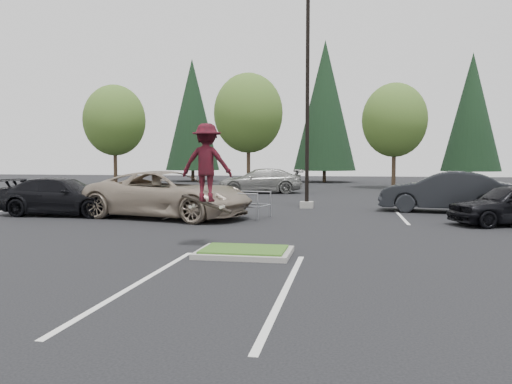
% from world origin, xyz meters
% --- Properties ---
extents(ground, '(120.00, 120.00, 0.00)m').
position_xyz_m(ground, '(0.00, 0.00, 0.00)').
color(ground, black).
rests_on(ground, ground).
extents(grass_median, '(2.20, 1.60, 0.16)m').
position_xyz_m(grass_median, '(0.00, 0.00, 0.08)').
color(grass_median, gray).
rests_on(grass_median, ground).
extents(stall_lines, '(22.62, 17.60, 0.01)m').
position_xyz_m(stall_lines, '(-1.35, 6.02, 0.00)').
color(stall_lines, silver).
rests_on(stall_lines, ground).
extents(light_pole, '(0.70, 0.60, 10.12)m').
position_xyz_m(light_pole, '(0.50, 12.00, 4.56)').
color(light_pole, gray).
rests_on(light_pole, ground).
extents(decid_a, '(5.44, 5.44, 8.91)m').
position_xyz_m(decid_a, '(-18.01, 30.03, 5.58)').
color(decid_a, '#38281C').
rests_on(decid_a, ground).
extents(decid_b, '(5.89, 5.89, 9.64)m').
position_xyz_m(decid_b, '(-6.01, 30.53, 6.04)').
color(decid_b, '#38281C').
rests_on(decid_b, ground).
extents(decid_c, '(5.12, 5.12, 8.38)m').
position_xyz_m(decid_c, '(5.99, 29.83, 5.25)').
color(decid_c, '#38281C').
rests_on(decid_c, ground).
extents(conif_a, '(5.72, 5.72, 13.00)m').
position_xyz_m(conif_a, '(-14.00, 40.00, 7.10)').
color(conif_a, '#38281C').
rests_on(conif_a, ground).
extents(conif_b, '(6.38, 6.38, 14.50)m').
position_xyz_m(conif_b, '(0.00, 40.50, 7.85)').
color(conif_b, '#38281C').
rests_on(conif_b, ground).
extents(conif_c, '(5.50, 5.50, 12.50)m').
position_xyz_m(conif_c, '(14.00, 39.50, 6.85)').
color(conif_c, '#38281C').
rests_on(conif_c, ground).
extents(cart_corral, '(3.89, 2.13, 1.05)m').
position_xyz_m(cart_corral, '(-2.91, 7.74, 0.66)').
color(cart_corral, '#9799A0').
rests_on(cart_corral, ground).
extents(skateboarder, '(1.32, 0.78, 2.32)m').
position_xyz_m(skateboarder, '(-1.20, 1.00, 2.17)').
color(skateboarder, black).
rests_on(skateboarder, ground).
extents(car_l_tan, '(7.09, 4.40, 1.83)m').
position_xyz_m(car_l_tan, '(-4.50, 7.00, 0.91)').
color(car_l_tan, gray).
rests_on(car_l_tan, ground).
extents(car_l_black, '(5.26, 2.17, 1.52)m').
position_xyz_m(car_l_black, '(-8.94, 7.00, 0.76)').
color(car_l_black, black).
rests_on(car_l_black, ground).
extents(car_l_grey, '(4.77, 3.25, 1.51)m').
position_xyz_m(car_l_grey, '(-11.50, 9.93, 0.75)').
color(car_l_grey, '#4B4D53').
rests_on(car_l_grey, ground).
extents(car_r_charc, '(5.62, 2.81, 1.77)m').
position_xyz_m(car_r_charc, '(6.50, 11.12, 0.88)').
color(car_r_charc, black).
rests_on(car_r_charc, ground).
extents(car_far_silver, '(6.20, 3.82, 1.68)m').
position_xyz_m(car_far_silver, '(-3.45, 22.00, 0.84)').
color(car_far_silver, gray).
rests_on(car_far_silver, ground).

